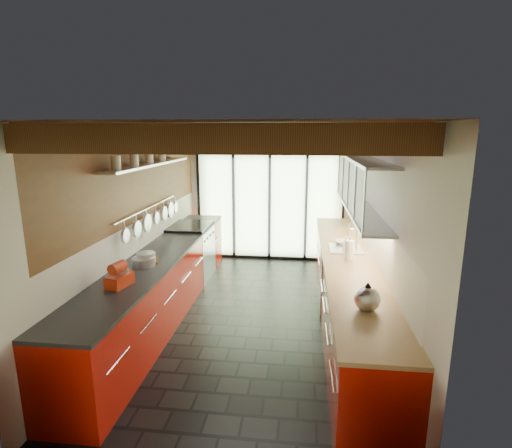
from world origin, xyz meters
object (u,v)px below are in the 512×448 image
(bowl, at_px, (344,242))
(soap_bottle, at_px, (346,244))
(paper_towel, at_px, (349,250))
(kettle, at_px, (367,297))
(stand_mixer, at_px, (120,276))

(bowl, bearing_deg, soap_bottle, -90.00)
(paper_towel, distance_m, bowl, 0.74)
(paper_towel, bearing_deg, bowl, 90.00)
(paper_towel, xyz_separation_m, soap_bottle, (0.00, 0.38, -0.02))
(kettle, height_order, paper_towel, paper_towel)
(stand_mixer, xyz_separation_m, soap_bottle, (2.54, 1.58, -0.00))
(soap_bottle, bearing_deg, paper_towel, -90.00)
(kettle, relative_size, soap_bottle, 1.56)
(paper_towel, bearing_deg, soap_bottle, 90.00)
(stand_mixer, distance_m, paper_towel, 2.81)
(paper_towel, height_order, soap_bottle, paper_towel)
(paper_towel, height_order, bowl, paper_towel)
(soap_bottle, relative_size, bowl, 0.86)
(stand_mixer, xyz_separation_m, bowl, (2.54, 1.93, -0.08))
(kettle, xyz_separation_m, soap_bottle, (0.00, 1.89, -0.02))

